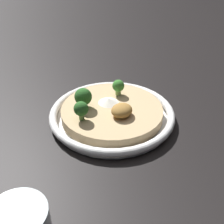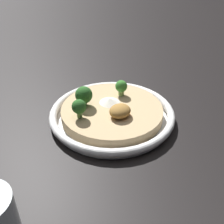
# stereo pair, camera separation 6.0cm
# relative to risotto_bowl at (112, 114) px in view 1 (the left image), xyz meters

# --- Properties ---
(ground_plane) EXTENTS (6.00, 6.00, 0.00)m
(ground_plane) POSITION_rel_risotto_bowl_xyz_m (0.00, 0.00, -0.01)
(ground_plane) COLOR black
(risotto_bowl) EXTENTS (0.27, 0.27, 0.03)m
(risotto_bowl) POSITION_rel_risotto_bowl_xyz_m (0.00, 0.00, 0.00)
(risotto_bowl) COLOR white
(risotto_bowl) RESTS_ON ground_plane
(cheese_sprinkle) EXTENTS (0.05, 0.05, 0.01)m
(cheese_sprinkle) POSITION_rel_risotto_bowl_xyz_m (0.01, 0.02, 0.02)
(cheese_sprinkle) COLOR white
(cheese_sprinkle) RESTS_ON risotto_bowl
(crispy_onion_garnish) EXTENTS (0.05, 0.04, 0.02)m
(crispy_onion_garnish) POSITION_rel_risotto_bowl_xyz_m (-0.01, -0.03, 0.03)
(crispy_onion_garnish) COLOR #A37538
(crispy_onion_garnish) RESTS_ON risotto_bowl
(broccoli_back_right) EXTENTS (0.03, 0.03, 0.04)m
(broccoli_back_right) POSITION_rel_risotto_bowl_xyz_m (0.05, 0.02, 0.04)
(broccoli_back_right) COLOR #84A856
(broccoli_back_right) RESTS_ON risotto_bowl
(broccoli_back) EXTENTS (0.04, 0.04, 0.04)m
(broccoli_back) POSITION_rel_risotto_bowl_xyz_m (-0.04, 0.05, 0.04)
(broccoli_back) COLOR #668E47
(broccoli_back) RESTS_ON risotto_bowl
(broccoli_back_left) EXTENTS (0.03, 0.03, 0.04)m
(broccoli_back_left) POSITION_rel_risotto_bowl_xyz_m (-0.07, 0.02, 0.04)
(broccoli_back_left) COLOR #668E47
(broccoli_back_left) RESTS_ON risotto_bowl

